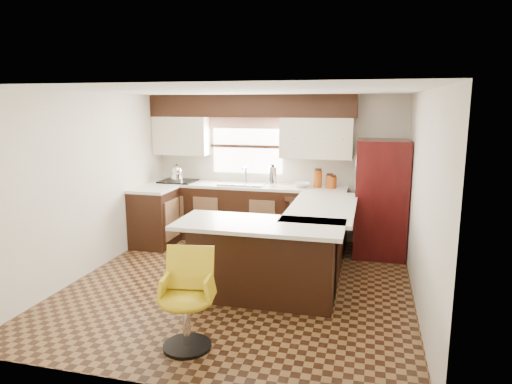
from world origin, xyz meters
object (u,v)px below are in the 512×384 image
(refrigerator, at_px, (381,199))
(bar_chair, at_px, (186,301))
(peninsula_long, at_px, (318,241))
(peninsula_return, at_px, (263,262))

(refrigerator, bearing_deg, bar_chair, -118.70)
(refrigerator, relative_size, bar_chair, 1.87)
(bar_chair, bearing_deg, refrigerator, 52.92)
(peninsula_long, distance_m, peninsula_return, 1.11)
(peninsula_return, height_order, bar_chair, bar_chair)
(peninsula_long, xyz_separation_m, bar_chair, (-0.96, -2.21, 0.02))
(peninsula_long, relative_size, refrigerator, 1.12)
(bar_chair, bearing_deg, peninsula_long, 58.16)
(peninsula_long, height_order, refrigerator, refrigerator)
(refrigerator, xyz_separation_m, bar_chair, (-1.77, -3.23, -0.40))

